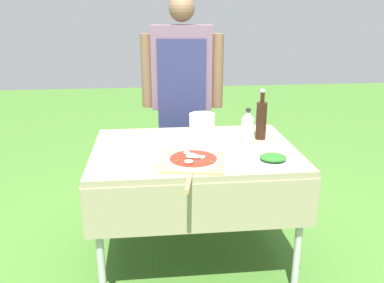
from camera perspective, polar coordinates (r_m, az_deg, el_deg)
The scene contains 9 objects.
ground_plane at distance 2.79m, azimuth 0.27°, elevation -15.85°, with size 12.00×12.00×0.00m, color #477A2D.
prep_table at distance 2.47m, azimuth 0.30°, elevation -2.66°, with size 1.23×0.90×0.76m.
person_cook at distance 3.13m, azimuth -1.37°, elevation 7.45°, with size 0.62×0.25×1.65m.
pizza_on_peel at distance 2.19m, azimuth 0.15°, elevation -2.77°, with size 0.38×0.57×0.06m.
oil_bottle at distance 2.61m, azimuth 9.70°, elevation 3.07°, with size 0.07×0.07×0.32m.
water_bottle at distance 2.46m, azimuth 7.82°, elevation 1.78°, with size 0.08×0.08×0.23m.
herb_container at distance 2.26m, azimuth 11.30°, elevation -2.31°, with size 0.19×0.18×0.04m.
mixing_tub at distance 2.72m, azimuth 1.42°, elevation 2.58°, with size 0.17×0.17×0.13m, color silver.
plate_stack at distance 2.19m, azimuth -7.93°, elevation -3.02°, with size 0.25×0.25×0.02m.
Camera 1 is at (-0.25, -2.29, 1.57)m, focal length 38.00 mm.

